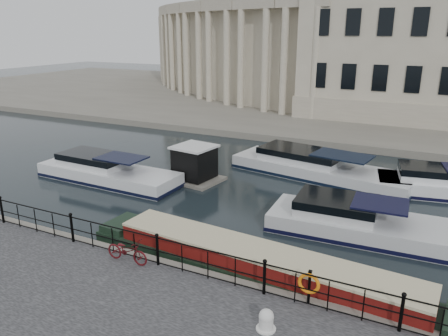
# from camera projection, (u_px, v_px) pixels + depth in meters

# --- Properties ---
(ground_plane) EXTENTS (160.00, 160.00, 0.00)m
(ground_plane) POSITION_uv_depth(u_px,v_px,m) (191.00, 251.00, 17.52)
(ground_plane) COLOR black
(ground_plane) RESTS_ON ground
(far_bank) EXTENTS (120.00, 42.00, 0.55)m
(far_bank) POSITION_uv_depth(u_px,v_px,m) (361.00, 103.00, 50.75)
(far_bank) COLOR #6B665B
(far_bank) RESTS_ON ground_plane
(railing) EXTENTS (24.14, 0.14, 1.22)m
(railing) POSITION_uv_depth(u_px,v_px,m) (157.00, 248.00, 15.24)
(railing) COLOR black
(railing) RESTS_ON near_quay
(civic_building) EXTENTS (53.55, 31.84, 16.85)m
(civic_building) POSITION_uv_depth(u_px,v_px,m) (350.00, 44.00, 45.45)
(civic_building) COLOR #ADA38C
(civic_building) RESTS_ON far_bank
(bicycle) EXTENTS (1.71, 0.60, 0.90)m
(bicycle) POSITION_uv_depth(u_px,v_px,m) (127.00, 251.00, 15.49)
(bicycle) COLOR #4C0D12
(bicycle) RESTS_ON near_quay
(mooring_bollard) EXTENTS (0.56, 0.56, 0.63)m
(mooring_bollard) POSITION_uv_depth(u_px,v_px,m) (266.00, 320.00, 12.03)
(mooring_bollard) COLOR silver
(mooring_bollard) RESTS_ON near_quay
(life_ring_post) EXTENTS (0.68, 0.19, 1.11)m
(life_ring_post) POSITION_uv_depth(u_px,v_px,m) (309.00, 284.00, 13.02)
(life_ring_post) COLOR black
(life_ring_post) RESTS_ON near_quay
(narrowboat) EXTENTS (14.24, 2.95, 1.52)m
(narrowboat) POSITION_uv_depth(u_px,v_px,m) (260.00, 271.00, 15.38)
(narrowboat) COLOR black
(narrowboat) RESTS_ON ground_plane
(harbour_hut) EXTENTS (3.27, 2.85, 2.18)m
(harbour_hut) POSITION_uv_depth(u_px,v_px,m) (195.00, 165.00, 25.38)
(harbour_hut) COLOR #6B665B
(harbour_hut) RESTS_ON ground_plane
(cabin_cruisers) EXTENTS (25.77, 10.89, 1.99)m
(cabin_cruisers) POSITION_uv_depth(u_px,v_px,m) (289.00, 184.00, 23.94)
(cabin_cruisers) COLOR silver
(cabin_cruisers) RESTS_ON ground_plane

